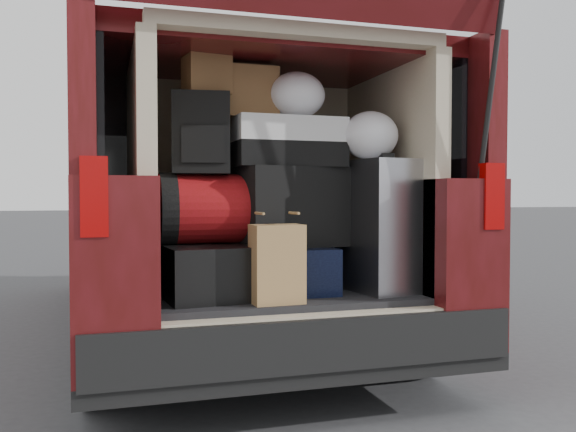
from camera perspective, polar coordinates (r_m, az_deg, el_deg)
name	(u,v)px	position (r m, az deg, el deg)	size (l,w,h in m)	color
ground	(289,413)	(3.01, 0.11, -17.93)	(80.00, 80.00, 0.00)	#39393B
minivan	(218,210)	(4.64, -6.58, 0.55)	(1.90, 5.35, 2.77)	black
load_floor	(274,341)	(3.19, -1.36, -11.65)	(1.24, 1.05, 0.55)	black
black_hardshell	(208,269)	(2.93, -7.52, -4.97)	(0.45, 0.61, 0.25)	black
navy_hardshell	(285,269)	(3.03, -0.27, -4.94)	(0.42, 0.51, 0.22)	black
silver_roller	(377,226)	(3.06, 8.35, -0.89)	(0.27, 0.43, 0.65)	white
kraft_bag	(277,264)	(2.68, -1.04, -4.51)	(0.22, 0.14, 0.35)	#AE7F4F
red_duffel	(213,209)	(2.93, -7.04, 0.68)	(0.51, 0.33, 0.33)	maroon
black_soft_case	(291,207)	(3.02, 0.27, 0.87)	(0.54, 0.33, 0.39)	black
backpack	(201,133)	(2.89, -8.17, 7.66)	(0.26, 0.16, 0.38)	black
twotone_duffel	(288,143)	(3.01, -0.02, 6.88)	(0.54, 0.28, 0.24)	silver
grocery_sack_lower	(207,76)	(2.99, -7.63, 12.90)	(0.20, 0.17, 0.18)	brown
grocery_sack_upper	(250,94)	(3.07, -3.58, 11.37)	(0.25, 0.20, 0.25)	brown
plastic_bag_center	(296,95)	(3.05, 0.80, 11.23)	(0.28, 0.26, 0.23)	white
plastic_bag_right	(370,136)	(3.04, 7.72, 7.46)	(0.28, 0.26, 0.24)	white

